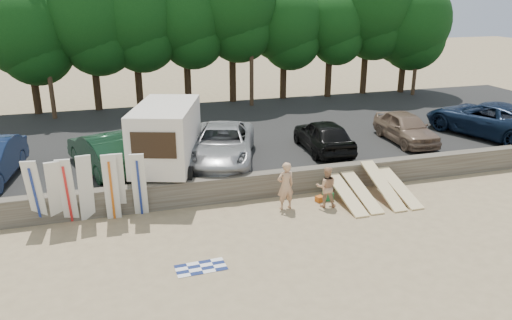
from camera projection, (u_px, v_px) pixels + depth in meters
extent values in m
plane|color=tan|center=(323.00, 224.00, 17.62)|extent=(120.00, 120.00, 0.00)
cube|color=#6B6356|center=(294.00, 181.00, 20.18)|extent=(44.00, 0.50, 1.00)
cube|color=#282828|center=(245.00, 135.00, 27.03)|extent=(44.00, 14.50, 0.70)
cylinder|color=#382616|center=(35.00, 85.00, 29.80)|extent=(0.44, 0.44, 3.44)
sphere|color=#154A15|center=(26.00, 27.00, 28.71)|extent=(5.75, 5.75, 5.75)
cylinder|color=#382616|center=(96.00, 79.00, 30.68)|extent=(0.44, 0.44, 3.87)
sphere|color=#154A15|center=(89.00, 15.00, 29.46)|extent=(6.00, 6.00, 6.00)
cylinder|color=#382616|center=(138.00, 77.00, 31.37)|extent=(0.44, 0.44, 3.89)
sphere|color=#154A15|center=(133.00, 14.00, 30.14)|extent=(5.82, 5.82, 5.82)
cylinder|color=#382616|center=(187.00, 75.00, 32.23)|extent=(0.44, 0.44, 3.81)
sphere|color=#154A15|center=(185.00, 15.00, 31.02)|extent=(5.43, 5.43, 5.43)
cylinder|color=#382616|center=(233.00, 69.00, 32.96)|extent=(0.44, 0.44, 4.26)
sphere|color=#154A15|center=(232.00, 4.00, 31.61)|extent=(6.00, 6.00, 6.00)
cylinder|color=#382616|center=(283.00, 73.00, 34.07)|extent=(0.44, 0.44, 3.46)
sphere|color=#154A15|center=(284.00, 22.00, 32.97)|extent=(5.28, 5.28, 5.28)
cylinder|color=#382616|center=(329.00, 72.00, 34.62)|extent=(0.44, 0.44, 3.46)
sphere|color=#154A15|center=(331.00, 21.00, 33.52)|extent=(4.63, 4.63, 4.63)
cylinder|color=#382616|center=(364.00, 64.00, 35.61)|extent=(0.44, 0.44, 4.21)
sphere|color=#154A15|center=(369.00, 4.00, 34.28)|extent=(6.38, 6.38, 6.38)
cylinder|color=#382616|center=(402.00, 68.00, 36.12)|extent=(0.44, 0.44, 3.44)
sphere|color=#154A15|center=(407.00, 20.00, 35.03)|extent=(6.11, 6.11, 6.11)
cylinder|color=#473321|center=(45.00, 40.00, 27.73)|extent=(0.26, 0.26, 9.00)
cylinder|color=#473321|center=(251.00, 34.00, 30.98)|extent=(0.26, 0.26, 9.00)
cylinder|color=#473321|center=(419.00, 30.00, 34.23)|extent=(0.26, 0.26, 9.00)
cube|color=silver|center=(166.00, 134.00, 20.17)|extent=(3.47, 4.86, 2.41)
cube|color=black|center=(153.00, 145.00, 18.00)|extent=(1.58, 0.56, 0.99)
cylinder|color=black|center=(131.00, 175.00, 19.25)|extent=(0.44, 0.76, 0.72)
cylinder|color=black|center=(190.00, 176.00, 19.18)|extent=(0.44, 0.76, 0.72)
cylinder|color=black|center=(148.00, 152.00, 21.95)|extent=(0.44, 0.76, 0.72)
cylinder|color=black|center=(200.00, 153.00, 21.88)|extent=(0.44, 0.76, 0.72)
imported|color=#12321E|center=(104.00, 152.00, 20.58)|extent=(3.23, 5.19, 1.62)
imported|color=#9D9EA2|center=(222.00, 144.00, 21.63)|extent=(4.25, 6.24, 1.59)
imported|color=black|center=(323.00, 136.00, 23.01)|extent=(2.04, 4.55, 1.52)
imported|color=#7F6451|center=(406.00, 127.00, 24.44)|extent=(2.00, 4.42, 1.47)
imported|color=#0E1B32|center=(487.00, 119.00, 25.55)|extent=(4.71, 6.89, 1.75)
cube|color=silver|center=(35.00, 193.00, 16.97)|extent=(0.58, 0.72, 2.54)
cube|color=silver|center=(55.00, 193.00, 17.07)|extent=(0.61, 0.90, 2.50)
cube|color=silver|center=(67.00, 191.00, 17.16)|extent=(0.53, 0.73, 2.53)
cube|color=silver|center=(86.00, 188.00, 17.37)|extent=(0.57, 0.61, 2.57)
cube|color=silver|center=(111.00, 187.00, 17.46)|extent=(0.52, 0.54, 2.57)
cube|color=silver|center=(118.00, 185.00, 17.70)|extent=(0.52, 0.69, 2.54)
cube|color=silver|center=(139.00, 185.00, 17.74)|extent=(0.58, 0.78, 2.53)
cube|color=beige|center=(345.00, 193.00, 19.27)|extent=(0.56, 2.93, 0.80)
cube|color=beige|center=(360.00, 190.00, 19.49)|extent=(0.56, 2.92, 0.84)
cube|color=beige|center=(383.00, 185.00, 19.63)|extent=(0.56, 2.84, 1.10)
cube|color=beige|center=(398.00, 186.00, 19.89)|extent=(0.56, 2.92, 0.83)
imported|color=tan|center=(286.00, 186.00, 18.56)|extent=(0.72, 0.51, 1.85)
imported|color=tan|center=(326.00, 187.00, 18.80)|extent=(0.93, 0.82, 1.60)
cube|color=#227E3E|center=(328.00, 196.00, 19.58)|extent=(0.41, 0.34, 0.32)
cube|color=#BF5616|center=(320.00, 199.00, 19.44)|extent=(0.37, 0.34, 0.22)
plane|color=white|center=(201.00, 267.00, 14.85)|extent=(1.56, 1.56, 0.00)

